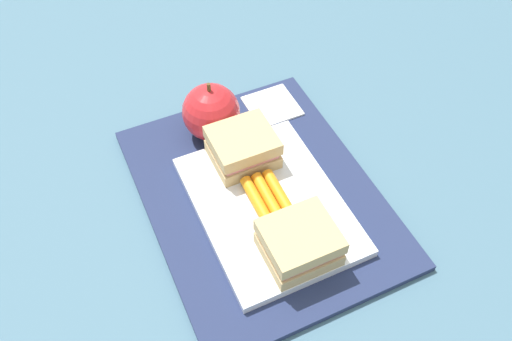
{
  "coord_description": "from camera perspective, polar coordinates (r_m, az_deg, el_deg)",
  "views": [
    {
      "loc": [
        -0.36,
        0.17,
        0.55
      ],
      "look_at": [
        0.01,
        0.0,
        0.04
      ],
      "focal_mm": 37.32,
      "sensor_mm": 36.0,
      "label": 1
    }
  ],
  "objects": [
    {
      "name": "lunchbag_mat",
      "position": [
        0.68,
        0.44,
        -2.7
      ],
      "size": [
        0.36,
        0.28,
        0.01
      ],
      "primitive_type": "cube",
      "color": "navy",
      "rests_on": "ground_plane"
    },
    {
      "name": "carrot_sticks_bundle",
      "position": [
        0.65,
        1.37,
        -3.06
      ],
      "size": [
        0.08,
        0.04,
        0.02
      ],
      "color": "orange",
      "rests_on": "food_tray"
    },
    {
      "name": "sandwich_half_left",
      "position": [
        0.6,
        4.67,
        -7.71
      ],
      "size": [
        0.07,
        0.08,
        0.04
      ],
      "color": "tan",
      "rests_on": "food_tray"
    },
    {
      "name": "apple",
      "position": [
        0.72,
        -4.84,
        6.26
      ],
      "size": [
        0.08,
        0.08,
        0.09
      ],
      "color": "red",
      "rests_on": "lunchbag_mat"
    },
    {
      "name": "food_tray",
      "position": [
        0.66,
        1.37,
        -3.72
      ],
      "size": [
        0.23,
        0.17,
        0.01
      ],
      "primitive_type": "cube",
      "color": "white",
      "rests_on": "lunchbag_mat"
    },
    {
      "name": "sandwich_half_right",
      "position": [
        0.68,
        -1.43,
        2.51
      ],
      "size": [
        0.07,
        0.08,
        0.04
      ],
      "color": "tan",
      "rests_on": "food_tray"
    },
    {
      "name": "paper_napkin",
      "position": [
        0.78,
        1.74,
        6.93
      ],
      "size": [
        0.07,
        0.07,
        0.0
      ],
      "primitive_type": "cube",
      "rotation": [
        0.0,
        0.0,
        0.01
      ],
      "color": "white",
      "rests_on": "lunchbag_mat"
    },
    {
      "name": "ground_plane",
      "position": [
        0.69,
        0.44,
        -2.94
      ],
      "size": [
        2.4,
        2.4,
        0.0
      ],
      "primitive_type": "plane",
      "color": "#42667A"
    }
  ]
}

